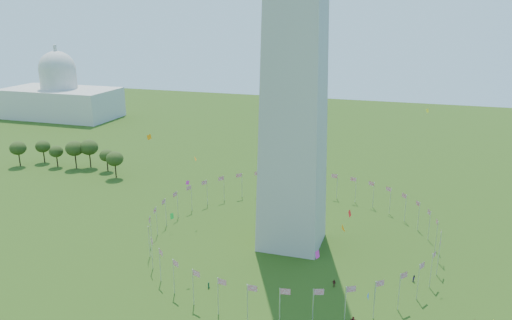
% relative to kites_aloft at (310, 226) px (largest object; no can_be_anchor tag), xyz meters
% --- Properties ---
extents(flag_ring, '(80.24, 80.24, 9.00)m').
position_rel_kites_aloft_xyz_m(flag_ring, '(-10.74, 28.46, -14.26)').
color(flag_ring, silver).
rests_on(flag_ring, ground).
extents(capitol_building, '(70.00, 35.00, 46.00)m').
position_rel_kites_aloft_xyz_m(capitol_building, '(-190.74, 158.46, 4.24)').
color(capitol_building, beige).
rests_on(capitol_building, ground).
extents(kites_aloft, '(87.28, 77.04, 37.23)m').
position_rel_kites_aloft_xyz_m(kites_aloft, '(0.00, 0.00, 0.00)').
color(kites_aloft, orange).
rests_on(kites_aloft, ground).
extents(tree_line_west, '(55.24, 16.03, 11.96)m').
position_rel_kites_aloft_xyz_m(tree_line_west, '(-115.65, 69.45, -13.38)').
color(tree_line_west, '#38501A').
rests_on(tree_line_west, ground).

